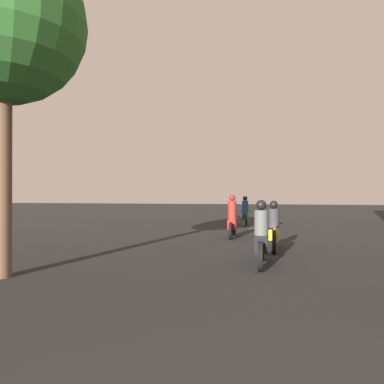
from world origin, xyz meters
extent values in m
cylinder|color=black|center=(-0.65, 8.82, 0.33)|extent=(0.10, 0.65, 0.65)
cylinder|color=black|center=(-0.65, 7.45, 0.33)|extent=(0.10, 0.65, 0.65)
cube|color=black|center=(-0.65, 8.13, 0.52)|extent=(0.30, 0.91, 0.39)
cylinder|color=black|center=(-0.65, 8.58, 0.82)|extent=(0.60, 0.04, 0.04)
cylinder|color=#4C514C|center=(-0.65, 8.04, 1.01)|extent=(0.32, 0.32, 0.58)
sphere|color=black|center=(-0.65, 8.04, 1.42)|extent=(0.24, 0.24, 0.24)
cylinder|color=black|center=(-0.35, 11.35, 0.33)|extent=(0.10, 0.67, 0.67)
cylinder|color=black|center=(-0.35, 9.90, 0.33)|extent=(0.10, 0.67, 0.67)
cube|color=gold|center=(-0.35, 10.62, 0.50)|extent=(0.30, 0.89, 0.33)
cylinder|color=black|center=(-0.35, 11.10, 0.77)|extent=(0.60, 0.04, 0.04)
cylinder|color=#2D2D33|center=(-0.35, 10.54, 0.95)|extent=(0.32, 0.32, 0.57)
sphere|color=black|center=(-0.35, 10.54, 1.35)|extent=(0.24, 0.24, 0.24)
cylinder|color=black|center=(-1.89, 14.30, 0.32)|extent=(0.10, 0.64, 0.64)
cylinder|color=black|center=(-1.89, 12.96, 0.32)|extent=(0.10, 0.64, 0.64)
cube|color=red|center=(-1.89, 13.63, 0.51)|extent=(0.30, 0.77, 0.37)
cylinder|color=black|center=(-1.89, 14.06, 0.79)|extent=(0.60, 0.04, 0.04)
cylinder|color=maroon|center=(-1.89, 13.55, 1.05)|extent=(0.32, 0.32, 0.71)
sphere|color=#A51919|center=(-1.89, 13.55, 1.52)|extent=(0.24, 0.24, 0.24)
cylinder|color=black|center=(-1.74, 19.43, 0.33)|extent=(0.10, 0.66, 0.66)
cylinder|color=black|center=(-1.74, 18.04, 0.33)|extent=(0.10, 0.66, 0.66)
cube|color=#1E6B33|center=(-1.74, 18.74, 0.50)|extent=(0.30, 0.84, 0.33)
cylinder|color=black|center=(-1.74, 19.19, 0.76)|extent=(0.60, 0.04, 0.04)
cylinder|color=navy|center=(-1.74, 18.65, 0.99)|extent=(0.32, 0.32, 0.66)
sphere|color=black|center=(-1.74, 18.65, 1.44)|extent=(0.24, 0.24, 0.24)
cylinder|color=brown|center=(-5.70, 5.77, 2.00)|extent=(0.36, 0.36, 3.99)
sphere|color=#2D6628|center=(-5.70, 5.77, 5.15)|extent=(3.32, 3.32, 3.32)
camera|label=1|loc=(-0.43, -0.77, 1.68)|focal=35.00mm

